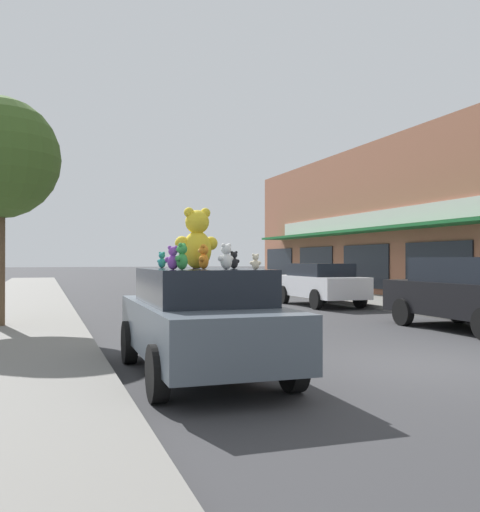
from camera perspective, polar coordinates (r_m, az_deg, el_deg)
ground_plane at (r=9.76m, az=18.52°, el=-10.42°), size 260.00×260.00×0.00m
plush_art_car at (r=8.42m, az=-3.91°, el=-6.29°), size 2.01×4.38×1.57m
teddy_bear_giant at (r=8.57m, az=-4.32°, el=1.68°), size 0.67×0.42×0.92m
teddy_bear_white at (r=7.82m, az=-1.39°, el=-0.09°), size 0.27×0.20×0.36m
teddy_bear_purple at (r=7.66m, az=-6.71°, el=-0.21°), size 0.24×0.19×0.32m
teddy_bear_teal at (r=9.19m, az=-7.81°, el=-0.42°), size 0.17×0.18×0.26m
teddy_bear_black at (r=8.58m, az=-0.61°, el=-0.41°), size 0.20×0.13×0.27m
teddy_bear_red at (r=8.79m, az=-4.60°, el=-0.40°), size 0.15×0.20×0.27m
teddy_bear_orange at (r=8.20m, az=-3.67°, el=-0.11°), size 0.21×0.27×0.36m
teddy_bear_green at (r=7.59m, az=-5.83°, el=-0.08°), size 0.23×0.25×0.36m
teddy_bear_cream at (r=7.65m, az=1.56°, el=-0.60°), size 0.16×0.11×0.22m
parked_car_far_center at (r=14.76m, az=22.07°, el=-3.37°), size 1.97×4.71×1.76m
parked_car_far_right at (r=21.31m, az=8.00°, el=-2.68°), size 1.91×4.47×1.57m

